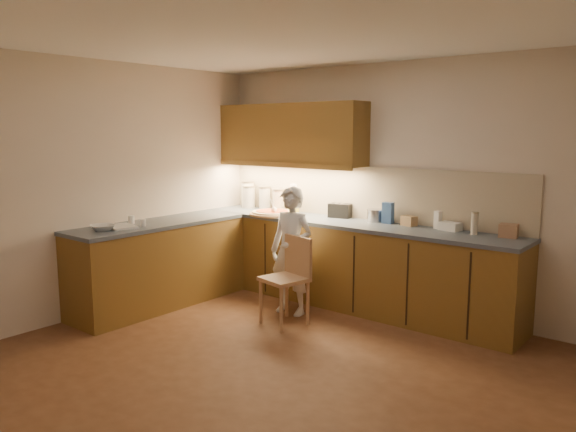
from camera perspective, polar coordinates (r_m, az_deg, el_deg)
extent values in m
plane|color=brown|center=(4.79, -1.67, -14.58)|extent=(4.50, 4.50, 0.00)
cube|color=beige|center=(6.08, 10.67, 2.96)|extent=(4.50, 0.04, 2.60)
cube|color=beige|center=(3.22, -25.69, -2.75)|extent=(4.50, 0.04, 2.60)
cube|color=beige|center=(6.14, -17.87, 2.74)|extent=(0.04, 4.00, 2.60)
cube|color=white|center=(4.46, -1.82, 17.84)|extent=(4.50, 4.00, 0.04)
cube|color=brown|center=(6.16, 6.03, -4.99)|extent=(3.75, 0.60, 0.88)
cube|color=brown|center=(6.27, -12.92, -4.92)|extent=(0.60, 2.00, 0.88)
cube|color=#414D5D|center=(6.07, 6.10, -0.76)|extent=(3.77, 0.62, 0.04)
cube|color=#414D5D|center=(6.18, -13.07, -0.77)|extent=(0.62, 2.02, 0.04)
cube|color=black|center=(6.87, -6.10, -3.55)|extent=(0.02, 0.01, 0.80)
cube|color=black|center=(6.47, -2.34, -4.28)|extent=(0.02, 0.01, 0.80)
cube|color=black|center=(6.10, 1.91, -5.08)|extent=(0.02, 0.01, 0.80)
cube|color=black|center=(5.77, 6.69, -5.94)|extent=(0.02, 0.01, 0.80)
cube|color=black|center=(5.49, 12.02, -6.85)|extent=(0.02, 0.01, 0.80)
cube|color=black|center=(5.25, 17.90, -7.78)|extent=(0.02, 0.01, 0.80)
cube|color=#BDAF92|center=(6.27, 7.57, 2.37)|extent=(3.75, 0.02, 0.58)
cube|color=brown|center=(6.62, 0.22, 8.33)|extent=(1.95, 0.35, 0.70)
cube|color=brown|center=(6.49, -0.76, 5.23)|extent=(1.95, 0.02, 0.06)
cylinder|color=tan|center=(6.52, -1.60, 0.22)|extent=(0.54, 0.54, 0.02)
cylinder|color=beige|center=(6.52, -1.60, 0.41)|extent=(0.47, 0.47, 0.02)
cylinder|color=#C8411A|center=(6.52, -1.60, 0.52)|extent=(0.38, 0.38, 0.01)
sphere|color=white|center=(6.44, -1.41, 0.64)|extent=(0.07, 0.07, 0.07)
cylinder|color=white|center=(6.36, -1.50, 0.84)|extent=(0.02, 0.13, 0.22)
imported|color=white|center=(5.80, 0.35, -3.55)|extent=(0.51, 0.35, 1.33)
cylinder|color=tan|center=(5.60, -2.78, -8.70)|extent=(0.03, 0.03, 0.44)
cylinder|color=tan|center=(5.35, -0.68, -9.53)|extent=(0.03, 0.03, 0.44)
cylinder|color=tan|center=(5.79, -0.12, -8.11)|extent=(0.03, 0.03, 0.44)
cylinder|color=tan|center=(5.55, 2.02, -8.86)|extent=(0.03, 0.03, 0.44)
cube|color=tan|center=(5.51, -0.39, -6.44)|extent=(0.46, 0.46, 0.04)
cube|color=tan|center=(5.56, 1.03, -4.03)|extent=(0.39, 0.11, 0.39)
imported|color=white|center=(5.79, -18.31, -1.12)|extent=(0.30, 0.30, 0.06)
cylinder|color=silver|center=(7.16, -4.12, 2.14)|extent=(0.16, 0.16, 0.31)
cylinder|color=gray|center=(7.15, -4.13, 3.47)|extent=(0.17, 0.17, 0.02)
cylinder|color=beige|center=(7.12, -3.99, 1.88)|extent=(0.15, 0.15, 0.26)
cylinder|color=tan|center=(7.10, -4.00, 3.01)|extent=(0.16, 0.16, 0.02)
cylinder|color=beige|center=(7.01, -2.38, 1.80)|extent=(0.14, 0.14, 0.26)
cylinder|color=gray|center=(6.99, -2.38, 2.94)|extent=(0.15, 0.15, 0.02)
cylinder|color=beige|center=(6.82, -0.89, 1.56)|extent=(0.16, 0.16, 0.25)
cylinder|color=tan|center=(6.81, -0.89, 2.70)|extent=(0.17, 0.17, 0.02)
cube|color=gold|center=(6.63, 0.56, 1.55)|extent=(0.14, 0.12, 0.29)
cube|color=silver|center=(6.61, 0.56, 3.04)|extent=(0.09, 0.07, 0.05)
cube|color=black|center=(6.33, 5.31, 0.55)|extent=(0.27, 0.19, 0.16)
cube|color=silver|center=(6.33, 5.06, 1.30)|extent=(0.05, 0.11, 0.00)
cube|color=silver|center=(6.31, 5.58, 1.26)|extent=(0.05, 0.11, 0.00)
cylinder|color=#B7B7BC|center=(6.10, 8.84, 0.01)|extent=(0.17, 0.17, 0.12)
cylinder|color=#B7B7BC|center=(6.09, 8.85, 0.63)|extent=(0.18, 0.18, 0.01)
cube|color=#355B9F|center=(6.00, 10.12, 0.32)|extent=(0.11, 0.08, 0.22)
cube|color=tan|center=(5.90, 12.20, -0.49)|extent=(0.16, 0.14, 0.10)
cube|color=white|center=(5.79, 14.98, -0.38)|extent=(0.07, 0.07, 0.18)
cube|color=white|center=(5.73, 16.13, -1.01)|extent=(0.22, 0.17, 0.08)
cylinder|color=beige|center=(5.56, 18.42, -0.77)|extent=(0.06, 0.06, 0.20)
cylinder|color=tan|center=(5.55, 18.47, 0.32)|extent=(0.07, 0.07, 0.01)
cube|color=tan|center=(5.52, 21.49, -1.40)|extent=(0.18, 0.15, 0.12)
cube|color=silver|center=(5.90, -16.62, -1.05)|extent=(0.36, 0.30, 0.02)
cylinder|color=white|center=(6.11, -15.63, -0.37)|extent=(0.08, 0.08, 0.09)
cylinder|color=white|center=(5.92, -14.52, -0.67)|extent=(0.07, 0.07, 0.07)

